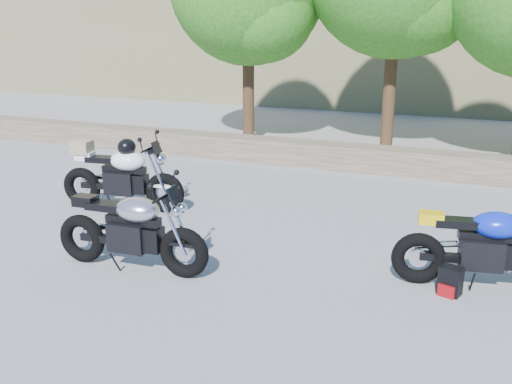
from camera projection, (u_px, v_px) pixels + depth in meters
ground at (210, 272)px, 6.85m from camera, size 90.00×90.00×0.00m
stone_wall at (329, 155)px, 11.66m from camera, size 22.00×0.55×0.50m
silver_bike at (132, 231)px, 6.79m from camera, size 2.02×0.64×1.01m
white_bike at (121, 175)px, 8.99m from camera, size 2.08×0.66×1.15m
blue_bike at (485, 248)px, 6.31m from camera, size 1.97×0.67×1.00m
backpack at (450, 281)px, 6.25m from camera, size 0.28×0.26×0.32m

